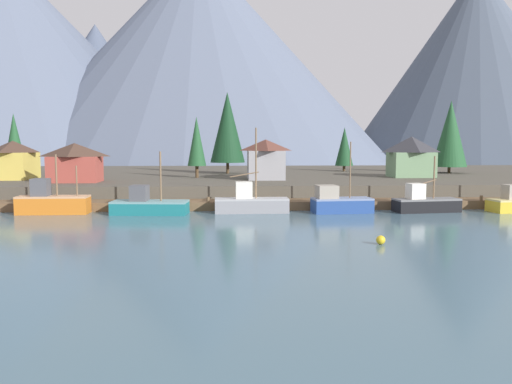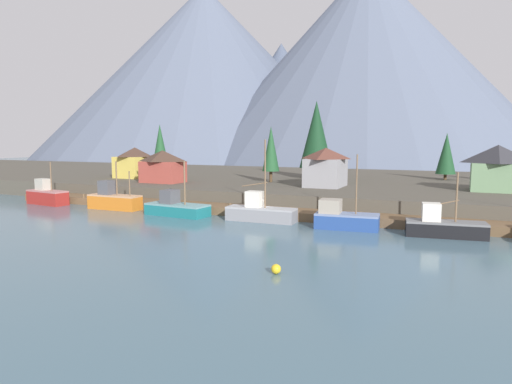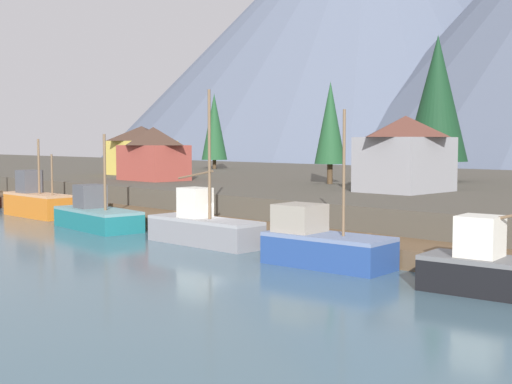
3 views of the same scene
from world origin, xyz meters
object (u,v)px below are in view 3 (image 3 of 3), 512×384
Objects in this scene: fishing_boat_teal at (97,216)px; house_red at (153,153)px; fishing_boat_blue at (323,244)px; conifer_near_right at (214,127)px; conifer_mid_right at (330,123)px; conifer_mid_left at (437,98)px; fishing_boat_grey at (203,227)px; fishing_boat_black at (508,272)px; house_yellow at (142,150)px; house_grey at (405,153)px; fishing_boat_orange at (36,201)px.

house_red is (-11.92, 13.82, 4.21)m from fishing_boat_teal.
conifer_near_right reaches higher than fishing_boat_blue.
fishing_boat_teal is 23.20m from conifer_mid_right.
fishing_boat_teal is 1.07× the size of fishing_boat_blue.
conifer_mid_left is (-12.59, 31.94, 9.28)m from fishing_boat_blue.
conifer_mid_right is (-7.32, 21.17, 6.88)m from fishing_boat_grey.
conifer_mid_right is at bearing 133.84° from fishing_boat_black.
house_red is at bearing 148.76° from fishing_boat_grey.
conifer_mid_right is at bearing 4.04° from house_yellow.
fishing_boat_black is at bearing -47.13° from house_grey.
house_yellow is at bearing 177.39° from house_grey.
fishing_boat_blue is 48.06m from house_yellow.
fishing_boat_blue is at bearing -36.15° from conifer_near_right.
fishing_boat_black is (9.77, 0.01, -0.10)m from fishing_boat_blue.
house_yellow is (-43.62, 19.74, 4.22)m from fishing_boat_blue.
conifer_mid_left reaches higher than fishing_boat_orange.
fishing_boat_grey reaches higher than house_red.
fishing_boat_grey is at bearing -70.93° from conifer_mid_right.
fishing_boat_grey is (21.86, -0.13, -0.20)m from fishing_boat_orange.
house_red is 0.65× the size of conifer_near_right.
fishing_boat_teal is 0.80× the size of conifer_near_right.
conifer_near_right is at bearing 138.45° from fishing_boat_blue.
fishing_boat_black is 25.03m from house_grey.
house_grey is (36.63, -1.67, 0.09)m from house_yellow.
conifer_mid_left is (-5.61, 13.87, 4.97)m from house_grey.
conifer_mid_right reaches higher than fishing_boat_teal.
house_yellow is at bearing -175.96° from conifer_mid_right.
conifer_mid_left reaches higher than house_yellow.
conifer_mid_left is at bearing 80.22° from fishing_boat_teal.
fishing_boat_teal is 23.48m from house_grey.
house_grey is 0.66× the size of conifer_near_right.
house_yellow is 0.65× the size of conifer_near_right.
conifer_mid_right is (15.80, 7.96, 2.78)m from house_red.
conifer_near_right is at bearing 126.91° from house_red.
fishing_boat_black is at bearing -38.68° from conifer_mid_right.
house_grey is at bearing 79.18° from fishing_boat_grey.
fishing_boat_orange is 0.83× the size of conifer_mid_right.
house_yellow is at bearing -68.30° from conifer_near_right.
conifer_near_right reaches higher than fishing_boat_teal.
house_grey is at bearing -68.00° from conifer_mid_left.
fishing_boat_grey is 1.03× the size of conifer_mid_right.
house_grey is (14.09, 18.24, 4.47)m from fishing_boat_teal.
conifer_near_right is at bearing 172.64° from conifer_mid_left.
house_grey is at bearing 34.62° from fishing_boat_orange.
house_grey reaches higher than fishing_boat_black.
house_yellow is 12.24m from house_red.
house_grey reaches higher than fishing_boat_blue.
conifer_mid_left is (31.03, 12.20, 5.06)m from house_yellow.
conifer_near_right is (-50.41, 36.83, 7.24)m from fishing_boat_blue.
fishing_boat_black is 70.93m from conifer_near_right.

